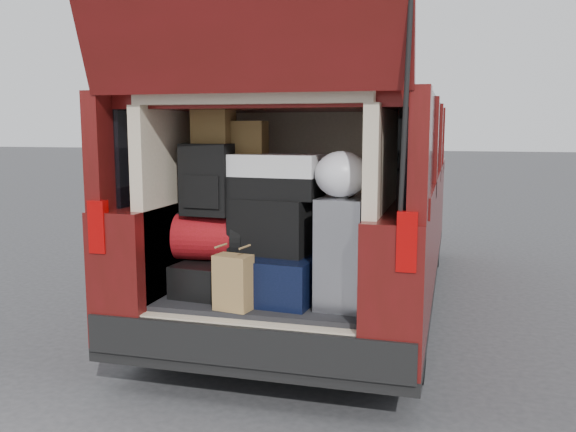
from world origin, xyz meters
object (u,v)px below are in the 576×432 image
(navy_hardshell, at_px, (280,275))
(twotone_duffel, at_px, (273,176))
(black_hardshell, at_px, (213,277))
(silver_roller, at_px, (345,251))
(backpack, at_px, (208,180))
(kraft_bag, at_px, (233,282))
(black_soft_case, at_px, (271,226))
(red_duffel, at_px, (212,237))

(navy_hardshell, relative_size, twotone_duffel, 1.05)
(black_hardshell, height_order, navy_hardshell, navy_hardshell)
(black_hardshell, relative_size, twotone_duffel, 0.85)
(silver_roller, height_order, backpack, backpack)
(kraft_bag, bearing_deg, black_hardshell, 138.85)
(black_soft_case, distance_m, twotone_duffel, 0.30)
(black_hardshell, xyz_separation_m, silver_roller, (0.84, -0.04, 0.22))
(backpack, bearing_deg, kraft_bag, -44.56)
(black_hardshell, relative_size, red_duffel, 1.11)
(kraft_bag, relative_size, backpack, 0.72)
(navy_hardshell, distance_m, backpack, 0.73)
(silver_roller, distance_m, kraft_bag, 0.67)
(kraft_bag, distance_m, red_duffel, 0.48)
(navy_hardshell, distance_m, red_duffel, 0.49)
(kraft_bag, height_order, black_soft_case, black_soft_case)
(black_hardshell, bearing_deg, twotone_duffel, 12.53)
(navy_hardshell, height_order, silver_roller, silver_roller)
(black_hardshell, bearing_deg, kraft_bag, -45.63)
(navy_hardshell, xyz_separation_m, black_soft_case, (-0.05, -0.00, 0.30))
(silver_roller, distance_m, red_duffel, 0.86)
(twotone_duffel, bearing_deg, silver_roller, -6.95)
(twotone_duffel, bearing_deg, navy_hardshell, -25.06)
(kraft_bag, distance_m, black_soft_case, 0.45)
(black_hardshell, xyz_separation_m, navy_hardshell, (0.43, 0.02, 0.03))
(black_hardshell, relative_size, silver_roller, 0.78)
(black_hardshell, height_order, black_soft_case, black_soft_case)
(silver_roller, bearing_deg, red_duffel, 178.63)
(navy_hardshell, height_order, twotone_duffel, twotone_duffel)
(kraft_bag, distance_m, twotone_duffel, 0.69)
(twotone_duffel, bearing_deg, kraft_bag, -105.03)
(black_soft_case, bearing_deg, navy_hardshell, 8.63)
(navy_hardshell, bearing_deg, kraft_bag, -113.05)
(silver_roller, bearing_deg, kraft_bag, -151.38)
(black_hardshell, distance_m, twotone_duffel, 0.74)
(red_duffel, relative_size, backpack, 1.03)
(kraft_bag, relative_size, red_duffel, 0.70)
(navy_hardshell, relative_size, kraft_bag, 1.94)
(backpack, relative_size, twotone_duffel, 0.75)
(kraft_bag, bearing_deg, twotone_duffel, 80.76)
(red_duffel, height_order, backpack, backpack)
(backpack, bearing_deg, black_hardshell, 48.15)
(twotone_duffel, bearing_deg, backpack, -166.82)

